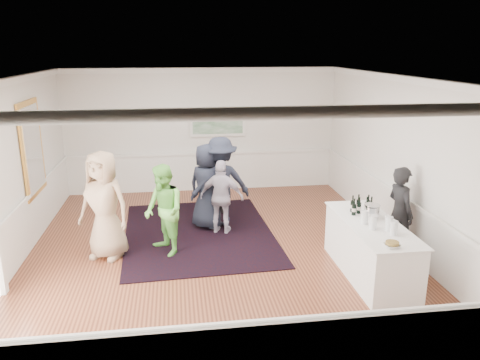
{
  "coord_description": "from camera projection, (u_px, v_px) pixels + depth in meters",
  "views": [
    {
      "loc": [
        -0.68,
        -8.05,
        3.7
      ],
      "look_at": [
        0.46,
        0.2,
        1.32
      ],
      "focal_mm": 35.0,
      "sensor_mm": 36.0,
      "label": 1
    }
  ],
  "objects": [
    {
      "name": "floor",
      "position": [
        217.0,
        251.0,
        8.77
      ],
      "size": [
        8.0,
        8.0,
        0.0
      ],
      "primitive_type": "plane",
      "color": "brown",
      "rests_on": "ground"
    },
    {
      "name": "ceiling",
      "position": [
        214.0,
        77.0,
        7.89
      ],
      "size": [
        7.0,
        8.0,
        0.02
      ],
      "primitive_type": "cube",
      "color": "white",
      "rests_on": "wall_back"
    },
    {
      "name": "wall_left",
      "position": [
        9.0,
        176.0,
        7.87
      ],
      "size": [
        0.02,
        8.0,
        3.2
      ],
      "primitive_type": "cube",
      "color": "white",
      "rests_on": "floor"
    },
    {
      "name": "wall_right",
      "position": [
        401.0,
        163.0,
        8.8
      ],
      "size": [
        0.02,
        8.0,
        3.2
      ],
      "primitive_type": "cube",
      "color": "white",
      "rests_on": "floor"
    },
    {
      "name": "wall_back",
      "position": [
        202.0,
        131.0,
        12.14
      ],
      "size": [
        7.0,
        0.02,
        3.2
      ],
      "primitive_type": "cube",
      "color": "white",
      "rests_on": "floor"
    },
    {
      "name": "wall_front",
      "position": [
        252.0,
        272.0,
        4.52
      ],
      "size": [
        7.0,
        0.02,
        3.2
      ],
      "primitive_type": "cube",
      "color": "white",
      "rests_on": "floor"
    },
    {
      "name": "wainscoting",
      "position": [
        217.0,
        226.0,
        8.64
      ],
      "size": [
        7.0,
        8.0,
        1.0
      ],
      "primitive_type": null,
      "color": "white",
      "rests_on": "floor"
    },
    {
      "name": "mirror",
      "position": [
        32.0,
        148.0,
        9.06
      ],
      "size": [
        0.05,
        1.25,
        1.85
      ],
      "color": "#F1AF47",
      "rests_on": "wall_left"
    },
    {
      "name": "landscape_painting",
      "position": [
        218.0,
        124.0,
        12.09
      ],
      "size": [
        1.44,
        0.06,
        0.66
      ],
      "color": "white",
      "rests_on": "wall_back"
    },
    {
      "name": "area_rug",
      "position": [
        199.0,
        233.0,
        9.63
      ],
      "size": [
        3.14,
        4.02,
        0.02
      ],
      "primitive_type": "cube",
      "rotation": [
        0.0,
        0.0,
        0.05
      ],
      "color": "black",
      "rests_on": "floor"
    },
    {
      "name": "serving_table",
      "position": [
        370.0,
        249.0,
        7.76
      ],
      "size": [
        0.87,
        2.29,
        0.93
      ],
      "color": "white",
      "rests_on": "floor"
    },
    {
      "name": "bartender",
      "position": [
        400.0,
        213.0,
        8.29
      ],
      "size": [
        0.5,
        0.68,
        1.71
      ],
      "primitive_type": "imported",
      "rotation": [
        0.0,
        0.0,
        1.73
      ],
      "color": "black",
      "rests_on": "floor"
    },
    {
      "name": "guest_tan",
      "position": [
        104.0,
        205.0,
        8.3
      ],
      "size": [
        1.14,
        0.98,
        1.97
      ],
      "primitive_type": "imported",
      "rotation": [
        0.0,
        0.0,
        -0.44
      ],
      "color": "#A28265",
      "rests_on": "floor"
    },
    {
      "name": "guest_green",
      "position": [
        164.0,
        210.0,
        8.47
      ],
      "size": [
        0.94,
        1.02,
        1.69
      ],
      "primitive_type": "imported",
      "rotation": [
        0.0,
        0.0,
        -1.11
      ],
      "color": "#6BC34E",
      "rests_on": "floor"
    },
    {
      "name": "guest_lilac",
      "position": [
        222.0,
        197.0,
        9.46
      ],
      "size": [
        0.97,
        0.66,
        1.53
      ],
      "primitive_type": "imported",
      "rotation": [
        0.0,
        0.0,
        2.79
      ],
      "color": "#BCB2C7",
      "rests_on": "floor"
    },
    {
      "name": "guest_dark_a",
      "position": [
        220.0,
        183.0,
        9.74
      ],
      "size": [
        1.32,
        0.85,
        1.94
      ],
      "primitive_type": "imported",
      "rotation": [
        0.0,
        0.0,
        3.25
      ],
      "color": "black",
      "rests_on": "floor"
    },
    {
      "name": "guest_dark_b",
      "position": [
        214.0,
        179.0,
        10.47
      ],
      "size": [
        0.73,
        0.62,
        1.7
      ],
      "primitive_type": "imported",
      "rotation": [
        0.0,
        0.0,
        3.54
      ],
      "color": "black",
      "rests_on": "floor"
    },
    {
      "name": "guest_navy",
      "position": [
        208.0,
        186.0,
        9.71
      ],
      "size": [
        1.05,
        0.99,
        1.81
      ],
      "primitive_type": "imported",
      "rotation": [
        0.0,
        0.0,
        2.5
      ],
      "color": "black",
      "rests_on": "floor"
    },
    {
      "name": "wine_bottles",
      "position": [
        362.0,
        204.0,
        8.07
      ],
      "size": [
        0.4,
        0.28,
        0.31
      ],
      "color": "black",
      "rests_on": "serving_table"
    },
    {
      "name": "juice_pitchers",
      "position": [
        380.0,
        222.0,
        7.33
      ],
      "size": [
        0.39,
        0.62,
        0.24
      ],
      "color": "#68C145",
      "rests_on": "serving_table"
    },
    {
      "name": "ice_bucket",
      "position": [
        372.0,
        212.0,
        7.8
      ],
      "size": [
        0.26,
        0.26,
        0.25
      ],
      "primitive_type": "cylinder",
      "color": "silver",
      "rests_on": "serving_table"
    },
    {
      "name": "nut_bowl",
      "position": [
        392.0,
        244.0,
        6.71
      ],
      "size": [
        0.23,
        0.23,
        0.08
      ],
      "color": "white",
      "rests_on": "serving_table"
    }
  ]
}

